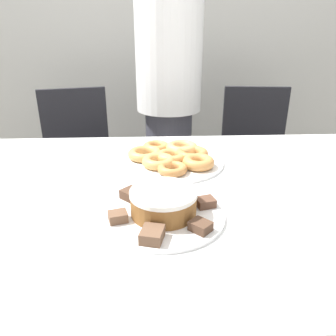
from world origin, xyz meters
The scene contains 22 objects.
wall_back centered at (0.00, 1.64, 1.30)m, with size 8.00×0.05×2.60m.
table centered at (0.00, 0.00, 0.70)m, with size 1.93×1.09×0.77m.
person_standing centered at (0.00, 0.98, 0.85)m, with size 0.37×0.37×1.63m.
office_chair_left centered at (-0.54, 0.93, 0.44)m, with size 0.53×0.53×0.91m.
office_chair_right centered at (0.53, 0.93, 0.44)m, with size 0.48×0.48×0.91m.
plate_cake centered at (-0.07, -0.16, 0.78)m, with size 0.33×0.33×0.01m.
plate_donuts centered at (-0.03, 0.22, 0.78)m, with size 0.39×0.39×0.01m.
frosted_cake centered at (-0.07, -0.16, 0.82)m, with size 0.18×0.18×0.07m.
lamington_0 centered at (0.02, -0.25, 0.80)m, with size 0.06×0.06×0.02m.
lamington_1 centered at (0.05, -0.13, 0.80)m, with size 0.06×0.05×0.02m.
lamington_2 centered at (-0.04, -0.04, 0.80)m, with size 0.05×0.05×0.02m.
lamington_3 centered at (-0.16, -0.08, 0.80)m, with size 0.08×0.08×0.03m.
lamington_4 centered at (-0.19, -0.19, 0.80)m, with size 0.06×0.05×0.02m.
lamington_5 centered at (-0.10, -0.28, 0.80)m, with size 0.06×0.07×0.03m.
donut_0 centered at (-0.03, 0.22, 0.80)m, with size 0.11×0.11×0.03m.
donut_1 centered at (0.05, 0.24, 0.80)m, with size 0.13×0.13×0.03m.
donut_2 centered at (0.02, 0.31, 0.80)m, with size 0.13×0.13×0.04m.
donut_3 centered at (-0.08, 0.33, 0.80)m, with size 0.11×0.11×0.03m.
donut_4 centered at (-0.13, 0.25, 0.80)m, with size 0.13×0.13×0.03m.
donut_5 centered at (-0.08, 0.17, 0.80)m, with size 0.12×0.12×0.03m.
donut_6 centered at (-0.03, 0.10, 0.80)m, with size 0.10×0.10×0.03m.
donut_7 centered at (0.06, 0.15, 0.80)m, with size 0.11×0.11×0.04m.
Camera 1 is at (-0.09, -0.92, 1.24)m, focal length 35.00 mm.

